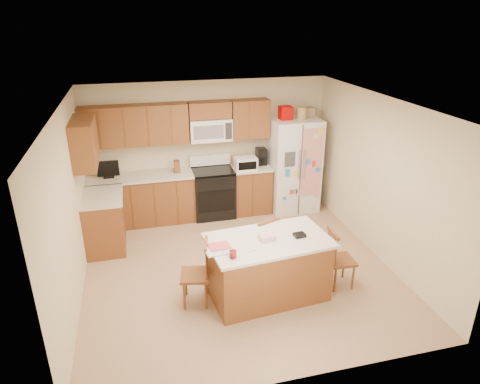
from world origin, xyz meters
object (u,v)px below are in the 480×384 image
object	(u,v)px
island	(268,267)
stove	(213,192)
windsor_chair_back	(262,246)
windsor_chair_left	(197,274)
refrigerator	(293,164)
windsor_chair_right	(339,260)

from	to	relation	value
island	stove	bearing A→B (deg)	94.95
stove	windsor_chair_back	xyz separation A→B (m)	(0.33, -2.12, -0.04)
stove	windsor_chair_left	size ratio (longest dim) A/B	1.24
refrigerator	windsor_chair_right	size ratio (longest dim) A/B	2.35
island	windsor_chair_right	world-z (taller)	island
windsor_chair_left	stove	bearing A→B (deg)	74.61
windsor_chair_left	refrigerator	bearing A→B (deg)	48.07
windsor_chair_left	windsor_chair_back	world-z (taller)	windsor_chair_left
refrigerator	island	xyz separation A→B (m)	(-1.34, -2.63, -0.48)
windsor_chair_back	windsor_chair_right	bearing A→B (deg)	-32.19
island	windsor_chair_left	size ratio (longest dim) A/B	1.88
stove	windsor_chair_back	size ratio (longest dim) A/B	1.24
island	windsor_chair_right	distance (m)	1.05
island	windsor_chair_right	bearing A→B (deg)	-1.00
island	windsor_chair_back	xyz separation A→B (m)	(0.10, 0.58, -0.01)
windsor_chair_left	windsor_chair_right	xyz separation A→B (m)	(2.00, -0.10, -0.02)
stove	refrigerator	bearing A→B (deg)	-2.30
stove	island	size ratio (longest dim) A/B	0.66
windsor_chair_back	windsor_chair_right	xyz separation A→B (m)	(0.95, -0.60, -0.02)
stove	windsor_chair_right	size ratio (longest dim) A/B	1.30
stove	windsor_chair_back	world-z (taller)	stove
windsor_chair_back	windsor_chair_right	world-z (taller)	windsor_chair_back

